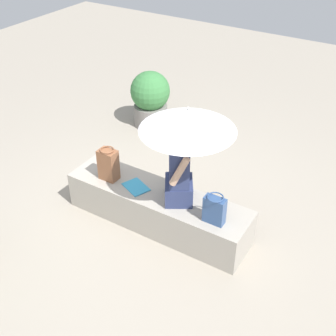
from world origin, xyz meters
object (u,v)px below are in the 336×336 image
object	(u,v)px
handbag_black	(108,164)
parasol	(188,120)
tote_bag_canvas	(214,210)
planter_far	(150,98)
magazine	(136,187)
person_seated	(179,168)

from	to	relation	value
handbag_black	parasol	bearing A→B (deg)	-173.37
tote_bag_canvas	planter_far	distance (m)	2.83
parasol	magazine	world-z (taller)	parasol
magazine	tote_bag_canvas	bearing A→B (deg)	-160.47
person_seated	handbag_black	world-z (taller)	person_seated
parasol	planter_far	size ratio (longest dim) A/B	1.27
handbag_black	tote_bag_canvas	xyz separation A→B (m)	(-1.31, 0.04, -0.03)
planter_far	handbag_black	bearing A→B (deg)	110.88
handbag_black	person_seated	bearing A→B (deg)	-173.98
handbag_black	tote_bag_canvas	size ratio (longest dim) A/B	1.23
person_seated	tote_bag_canvas	distance (m)	0.54
person_seated	magazine	distance (m)	0.63
handbag_black	tote_bag_canvas	world-z (taller)	handbag_black
person_seated	planter_far	xyz separation A→B (m)	(1.57, -1.83, -0.37)
handbag_black	planter_far	bearing A→B (deg)	-69.12
magazine	planter_far	world-z (taller)	planter_far
parasol	magazine	xyz separation A→B (m)	(0.56, 0.09, -0.93)
person_seated	planter_far	size ratio (longest dim) A/B	1.07
parasol	planter_far	xyz separation A→B (m)	(1.64, -1.81, -0.92)
parasol	magazine	size ratio (longest dim) A/B	3.82
person_seated	planter_far	world-z (taller)	person_seated
handbag_black	planter_far	size ratio (longest dim) A/B	0.45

